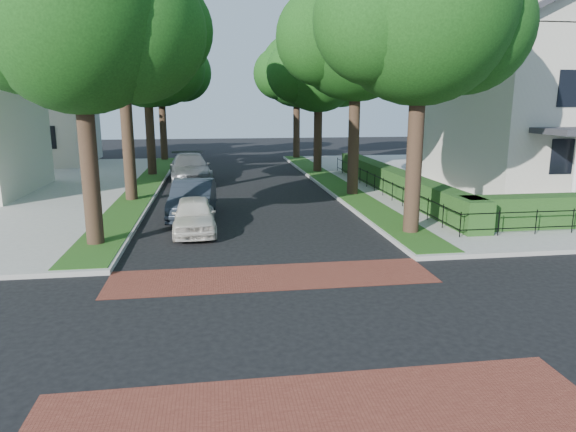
# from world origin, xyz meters

# --- Properties ---
(ground) EXTENTS (120.00, 120.00, 0.00)m
(ground) POSITION_xyz_m (0.00, 0.00, 0.00)
(ground) COLOR black
(ground) RESTS_ON ground
(sidewalk_ne) EXTENTS (30.00, 30.00, 0.15)m
(sidewalk_ne) POSITION_xyz_m (19.50, 19.00, 0.07)
(sidewalk_ne) COLOR gray
(sidewalk_ne) RESTS_ON ground
(crosswalk_far) EXTENTS (9.00, 2.20, 0.01)m
(crosswalk_far) POSITION_xyz_m (0.00, 3.20, 0.01)
(crosswalk_far) COLOR maroon
(crosswalk_far) RESTS_ON ground
(crosswalk_near) EXTENTS (9.00, 2.20, 0.01)m
(crosswalk_near) POSITION_xyz_m (0.00, -3.20, 0.01)
(crosswalk_near) COLOR maroon
(crosswalk_near) RESTS_ON ground
(grass_strip_ne) EXTENTS (1.60, 29.80, 0.02)m
(grass_strip_ne) POSITION_xyz_m (5.40, 19.10, 0.16)
(grass_strip_ne) COLOR #234213
(grass_strip_ne) RESTS_ON sidewalk_ne
(grass_strip_nw) EXTENTS (1.60, 29.80, 0.02)m
(grass_strip_nw) POSITION_xyz_m (-5.40, 19.10, 0.16)
(grass_strip_nw) COLOR #234213
(grass_strip_nw) RESTS_ON sidewalk_nw
(tree_right_near) EXTENTS (7.75, 6.67, 10.66)m
(tree_right_near) POSITION_xyz_m (5.60, 7.24, 7.63)
(tree_right_near) COLOR black
(tree_right_near) RESTS_ON sidewalk_ne
(tree_right_mid) EXTENTS (8.25, 7.09, 11.22)m
(tree_right_mid) POSITION_xyz_m (5.61, 15.25, 7.99)
(tree_right_mid) COLOR black
(tree_right_mid) RESTS_ON sidewalk_ne
(tree_right_far) EXTENTS (7.25, 6.23, 9.74)m
(tree_right_far) POSITION_xyz_m (5.60, 24.22, 6.91)
(tree_right_far) COLOR black
(tree_right_far) RESTS_ON sidewalk_ne
(tree_right_back) EXTENTS (7.50, 6.45, 10.20)m
(tree_right_back) POSITION_xyz_m (5.60, 33.23, 7.27)
(tree_right_back) COLOR black
(tree_right_back) RESTS_ON sidewalk_ne
(tree_left_near) EXTENTS (7.50, 6.45, 10.20)m
(tree_left_near) POSITION_xyz_m (-5.40, 7.23, 7.27)
(tree_left_near) COLOR black
(tree_left_near) RESTS_ON sidewalk_nw
(tree_left_mid) EXTENTS (8.00, 6.88, 11.48)m
(tree_left_mid) POSITION_xyz_m (-5.39, 15.24, 8.34)
(tree_left_mid) COLOR black
(tree_left_mid) RESTS_ON sidewalk_nw
(tree_left_far) EXTENTS (7.00, 6.02, 9.86)m
(tree_left_far) POSITION_xyz_m (-5.40, 24.22, 7.12)
(tree_left_far) COLOR black
(tree_left_far) RESTS_ON sidewalk_nw
(tree_left_back) EXTENTS (7.75, 6.66, 10.44)m
(tree_left_back) POSITION_xyz_m (-5.40, 33.24, 7.41)
(tree_left_back) COLOR black
(tree_left_back) RESTS_ON sidewalk_nw
(hedge_main_road) EXTENTS (1.00, 18.00, 1.20)m
(hedge_main_road) POSITION_xyz_m (7.70, 15.00, 0.75)
(hedge_main_road) COLOR #1C3C14
(hedge_main_road) RESTS_ON sidewalk_ne
(fence_main_road) EXTENTS (0.06, 18.00, 0.90)m
(fence_main_road) POSITION_xyz_m (6.90, 15.00, 0.60)
(fence_main_road) COLOR black
(fence_main_road) RESTS_ON sidewalk_ne
(house_victorian) EXTENTS (13.00, 13.05, 12.48)m
(house_victorian) POSITION_xyz_m (17.51, 15.92, 6.02)
(house_victorian) COLOR beige
(house_victorian) RESTS_ON sidewalk_ne
(house_left_far) EXTENTS (10.00, 9.00, 10.14)m
(house_left_far) POSITION_xyz_m (-15.49, 31.99, 5.04)
(house_left_far) COLOR beige
(house_left_far) RESTS_ON sidewalk_nw
(parked_car_front) EXTENTS (1.70, 3.93, 1.32)m
(parked_car_front) POSITION_xyz_m (-2.30, 8.62, 0.66)
(parked_car_front) COLOR silver
(parked_car_front) RESTS_ON ground
(parked_car_middle) EXTENTS (1.98, 4.85, 1.56)m
(parked_car_middle) POSITION_xyz_m (-2.43, 11.24, 0.78)
(parked_car_middle) COLOR #202731
(parked_car_middle) RESTS_ON ground
(parked_car_rear) EXTENTS (2.91, 6.02, 1.69)m
(parked_car_rear) POSITION_xyz_m (-2.95, 21.29, 0.84)
(parked_car_rear) COLOR slate
(parked_car_rear) RESTS_ON ground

